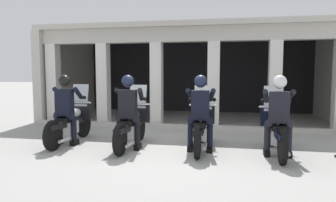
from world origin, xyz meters
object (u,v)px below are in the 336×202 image
motorcycle_center_left (133,124)px  police_officer_center_right (200,107)px  police_officer_center_left (128,105)px  motorcycle_far_right (276,128)px  motorcycle_far_left (72,121)px  police_officer_far_left (65,104)px  motorcycle_center_right (201,125)px  police_officer_far_right (279,109)px

motorcycle_center_left → police_officer_center_right: 1.59m
police_officer_center_left → police_officer_center_right: 1.52m
police_officer_center_left → motorcycle_far_right: (3.04, 0.27, -0.44)m
motorcycle_far_left → motorcycle_center_left: (1.52, -0.12, 0.00)m
motorcycle_center_left → motorcycle_far_right: same height
motorcycle_far_left → police_officer_far_left: bearing=-81.6°
police_officer_far_left → police_officer_center_right: bearing=8.1°
motorcycle_far_left → police_officer_center_left: bearing=-6.2°
police_officer_center_right → motorcycle_center_right: bearing=89.4°
motorcycle_center_left → police_officer_center_left: police_officer_center_left is taller
motorcycle_center_left → police_officer_center_right: (1.52, -0.20, 0.44)m
police_officer_far_left → police_officer_center_left: size_ratio=1.00×
police_officer_far_left → police_officer_center_right: size_ratio=1.00×
motorcycle_center_right → police_officer_center_right: bearing=-90.6°
motorcycle_center_right → police_officer_center_left: bearing=-166.6°
motorcycle_center_right → police_officer_far_right: size_ratio=1.29×
police_officer_center_left → motorcycle_far_right: 3.08m
motorcycle_center_left → motorcycle_far_left: bearing=-177.6°
motorcycle_center_left → police_officer_far_right: (3.03, -0.29, 0.44)m
motorcycle_far_left → police_officer_far_right: 4.59m
police_officer_far_left → motorcycle_center_left: police_officer_far_left is taller
police_officer_center_right → police_officer_far_left: bearing=179.1°
police_officer_far_left → police_officer_center_left: (1.52, -0.12, 0.00)m
police_officer_far_left → police_officer_far_right: (4.55, -0.13, 0.00)m
police_officer_far_left → police_officer_far_right: bearing=7.1°
police_officer_far_right → police_officer_center_left: bearing=-172.9°
police_officer_far_left → police_officer_center_left: bearing=4.2°
motorcycle_far_left → police_officer_far_left: 0.52m
motorcycle_center_left → police_officer_center_left: (-0.00, -0.28, 0.44)m
motorcycle_center_right → motorcycle_far_right: bearing=-4.0°
motorcycle_center_right → police_officer_center_right: 0.52m
motorcycle_center_left → police_officer_far_right: size_ratio=1.29×
police_officer_center_left → motorcycle_center_right: bearing=20.5°
police_officer_center_right → motorcycle_far_left: bearing=173.8°
motorcycle_center_right → police_officer_center_right: size_ratio=1.29×
motorcycle_far_left → police_officer_far_right: police_officer_far_right is taller
motorcycle_far_left → motorcycle_far_right: (4.55, -0.13, 0.00)m
motorcycle_far_right → police_officer_far_right: bearing=-83.0°
police_officer_center_right → police_officer_far_right: same height
police_officer_far_right → motorcycle_center_left: bearing=-178.2°
police_officer_center_left → police_officer_center_right: bearing=10.1°
police_officer_center_right → motorcycle_far_right: police_officer_center_right is taller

